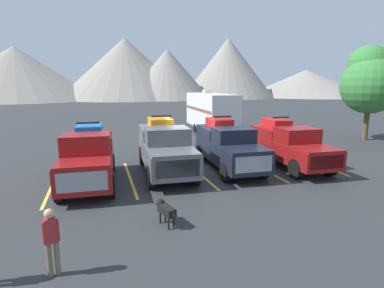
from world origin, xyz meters
The scene contains 15 objects.
ground_plane centered at (0.00, 0.00, 0.00)m, with size 240.00×240.00×0.00m, color #2D3033.
pickup_truck_a centered at (-4.95, -0.91, 1.18)m, with size 2.32×5.49×2.54m.
pickup_truck_b centered at (-1.51, -0.22, 1.24)m, with size 2.40×5.99×2.66m.
pickup_truck_c centered at (1.68, -0.37, 1.17)m, with size 2.28×5.81×2.55m.
pickup_truck_d centered at (4.88, -0.81, 1.14)m, with size 2.30×5.87×2.46m.
lot_stripe_a centered at (-6.47, -0.74, 0.00)m, with size 0.12×5.50×0.01m, color gold.
lot_stripe_b centered at (-3.24, -0.74, 0.00)m, with size 0.12×5.50×0.01m, color gold.
lot_stripe_c centered at (0.00, -0.74, 0.00)m, with size 0.12×5.50×0.01m, color gold.
lot_stripe_d centered at (3.24, -0.74, 0.00)m, with size 0.12×5.50×0.01m, color gold.
lot_stripe_e centered at (6.47, -0.74, 0.00)m, with size 0.12×5.50×0.01m, color gold.
camper_trailer_a centered at (4.72, 10.19, 1.94)m, with size 2.66×8.95×3.67m.
person_b centered at (-5.58, -7.49, 0.91)m, with size 0.34×0.23×1.57m.
dog centered at (-2.69, -5.73, 0.49)m, with size 0.49×0.99×0.72m.
tree_a centered at (14.90, 3.96, 4.44)m, with size 4.18×4.18×7.01m.
mountain_ridge centered at (-0.09, 75.06, 6.84)m, with size 163.43×46.14×17.70m.
Camera 1 is at (-4.45, -14.24, 4.19)m, focal length 28.63 mm.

